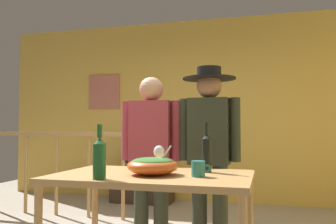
{
  "coord_description": "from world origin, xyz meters",
  "views": [
    {
      "loc": [
        1.04,
        -2.78,
        1.11
      ],
      "look_at": [
        0.31,
        -0.1,
        1.23
      ],
      "focal_mm": 38.34,
      "sensor_mm": 36.0,
      "label": 1
    }
  ],
  "objects_px": {
    "framed_picture": "(104,92)",
    "wine_bottle_green": "(99,157)",
    "wine_bottle_dark": "(207,152)",
    "wine_glass": "(159,152)",
    "stair_railing": "(88,163)",
    "mug_teal": "(199,169)",
    "serving_table": "(153,186)",
    "salad_bowl": "(153,165)",
    "person_standing_right": "(209,144)",
    "person_standing_left": "(151,150)",
    "flat_screen_tv": "(142,152)",
    "tv_console": "(142,186)"
  },
  "relations": [
    {
      "from": "wine_bottle_dark",
      "to": "mug_teal",
      "type": "xyz_separation_m",
      "value": [
        -0.01,
        -0.24,
        -0.09
      ]
    },
    {
      "from": "wine_bottle_green",
      "to": "tv_console",
      "type": "bearing_deg",
      "value": 104.95
    },
    {
      "from": "wine_bottle_green",
      "to": "person_standing_right",
      "type": "bearing_deg",
      "value": 65.87
    },
    {
      "from": "wine_bottle_green",
      "to": "mug_teal",
      "type": "height_order",
      "value": "wine_bottle_green"
    },
    {
      "from": "stair_railing",
      "to": "flat_screen_tv",
      "type": "bearing_deg",
      "value": 70.32
    },
    {
      "from": "framed_picture",
      "to": "stair_railing",
      "type": "height_order",
      "value": "framed_picture"
    },
    {
      "from": "tv_console",
      "to": "wine_bottle_dark",
      "type": "bearing_deg",
      "value": -61.99
    },
    {
      "from": "person_standing_left",
      "to": "framed_picture",
      "type": "bearing_deg",
      "value": -59.32
    },
    {
      "from": "framed_picture",
      "to": "salad_bowl",
      "type": "xyz_separation_m",
      "value": [
        1.86,
        -3.17,
        -0.84
      ]
    },
    {
      "from": "person_standing_left",
      "to": "serving_table",
      "type": "bearing_deg",
      "value": 105.55
    },
    {
      "from": "stair_railing",
      "to": "serving_table",
      "type": "bearing_deg",
      "value": -51.42
    },
    {
      "from": "person_standing_right",
      "to": "flat_screen_tv",
      "type": "bearing_deg",
      "value": -53.36
    },
    {
      "from": "wine_bottle_dark",
      "to": "stair_railing",
      "type": "bearing_deg",
      "value": 137.66
    },
    {
      "from": "framed_picture",
      "to": "person_standing_left",
      "type": "height_order",
      "value": "framed_picture"
    },
    {
      "from": "framed_picture",
      "to": "wine_bottle_green",
      "type": "xyz_separation_m",
      "value": [
        1.62,
        -3.45,
        -0.77
      ]
    },
    {
      "from": "tv_console",
      "to": "flat_screen_tv",
      "type": "bearing_deg",
      "value": -90.0
    },
    {
      "from": "wine_glass",
      "to": "wine_bottle_green",
      "type": "relative_size",
      "value": 0.53
    },
    {
      "from": "framed_picture",
      "to": "person_standing_right",
      "type": "xyz_separation_m",
      "value": [
        2.11,
        -2.35,
        -0.74
      ]
    },
    {
      "from": "salad_bowl",
      "to": "mug_teal",
      "type": "bearing_deg",
      "value": -1.48
    },
    {
      "from": "wine_bottle_green",
      "to": "person_standing_right",
      "type": "distance_m",
      "value": 1.2
    },
    {
      "from": "framed_picture",
      "to": "serving_table",
      "type": "bearing_deg",
      "value": -59.39
    },
    {
      "from": "salad_bowl",
      "to": "wine_bottle_dark",
      "type": "height_order",
      "value": "wine_bottle_dark"
    },
    {
      "from": "framed_picture",
      "to": "mug_teal",
      "type": "bearing_deg",
      "value": -55.7
    },
    {
      "from": "tv_console",
      "to": "flat_screen_tv",
      "type": "relative_size",
      "value": 1.48
    },
    {
      "from": "framed_picture",
      "to": "wine_bottle_dark",
      "type": "xyz_separation_m",
      "value": [
        2.18,
        -2.93,
        -0.76
      ]
    },
    {
      "from": "framed_picture",
      "to": "mug_teal",
      "type": "relative_size",
      "value": 4.58
    },
    {
      "from": "stair_railing",
      "to": "wine_glass",
      "type": "distance_m",
      "value": 2.04
    },
    {
      "from": "stair_railing",
      "to": "mug_teal",
      "type": "relative_size",
      "value": 23.19
    },
    {
      "from": "flat_screen_tv",
      "to": "person_standing_right",
      "type": "bearing_deg",
      "value": -56.65
    },
    {
      "from": "serving_table",
      "to": "wine_bottle_green",
      "type": "xyz_separation_m",
      "value": [
        -0.23,
        -0.33,
        0.21
      ]
    },
    {
      "from": "wine_glass",
      "to": "person_standing_left",
      "type": "bearing_deg",
      "value": 114.95
    },
    {
      "from": "wine_bottle_dark",
      "to": "wine_glass",
      "type": "bearing_deg",
      "value": 161.33
    },
    {
      "from": "wine_bottle_green",
      "to": "person_standing_left",
      "type": "distance_m",
      "value": 1.1
    },
    {
      "from": "person_standing_left",
      "to": "person_standing_right",
      "type": "xyz_separation_m",
      "value": [
        0.52,
        -0.0,
        0.05
      ]
    },
    {
      "from": "serving_table",
      "to": "person_standing_left",
      "type": "relative_size",
      "value": 0.83
    },
    {
      "from": "serving_table",
      "to": "wine_glass",
      "type": "xyz_separation_m",
      "value": [
        -0.05,
        0.32,
        0.2
      ]
    },
    {
      "from": "tv_console",
      "to": "person_standing_left",
      "type": "distance_m",
      "value": 2.31
    },
    {
      "from": "framed_picture",
      "to": "person_standing_right",
      "type": "distance_m",
      "value": 3.24
    },
    {
      "from": "stair_railing",
      "to": "flat_screen_tv",
      "type": "xyz_separation_m",
      "value": [
        0.36,
        1.0,
        0.08
      ]
    },
    {
      "from": "salad_bowl",
      "to": "wine_bottle_green",
      "type": "relative_size",
      "value": 1.02
    },
    {
      "from": "wine_glass",
      "to": "person_standing_left",
      "type": "xyz_separation_m",
      "value": [
        -0.21,
        0.45,
        -0.01
      ]
    },
    {
      "from": "serving_table",
      "to": "person_standing_right",
      "type": "relative_size",
      "value": 0.8
    },
    {
      "from": "stair_railing",
      "to": "wine_bottle_dark",
      "type": "distance_m",
      "value": 2.4
    },
    {
      "from": "flat_screen_tv",
      "to": "serving_table",
      "type": "bearing_deg",
      "value": -69.03
    },
    {
      "from": "wine_bottle_green",
      "to": "framed_picture",
      "type": "bearing_deg",
      "value": 115.12
    },
    {
      "from": "person_standing_right",
      "to": "serving_table",
      "type": "bearing_deg",
      "value": 74.45
    },
    {
      "from": "salad_bowl",
      "to": "person_standing_right",
      "type": "bearing_deg",
      "value": 73.18
    },
    {
      "from": "stair_railing",
      "to": "person_standing_left",
      "type": "xyz_separation_m",
      "value": [
        1.17,
        -1.02,
        0.24
      ]
    },
    {
      "from": "serving_table",
      "to": "mug_teal",
      "type": "xyz_separation_m",
      "value": [
        0.32,
        -0.06,
        0.13
      ]
    },
    {
      "from": "stair_railing",
      "to": "wine_bottle_dark",
      "type": "height_order",
      "value": "wine_bottle_dark"
    }
  ]
}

